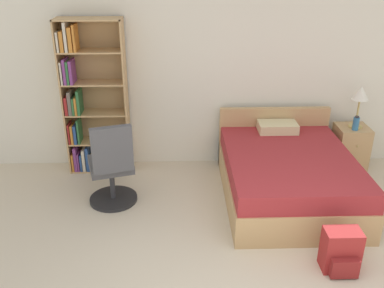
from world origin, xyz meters
TOP-DOWN VIEW (x-y plane):
  - wall_back at (0.00, 3.23)m, footprint 9.00×0.06m
  - bookshelf at (-1.98, 3.03)m, footprint 0.81×0.32m
  - bed at (0.47, 2.22)m, footprint 1.47×1.91m
  - office_chair at (-1.58, 2.09)m, footprint 0.60×0.67m
  - nightstand at (1.50, 2.91)m, footprint 0.41×0.42m
  - table_lamp at (1.52, 2.91)m, footprint 0.22×0.22m
  - water_bottle at (1.48, 2.81)m, footprint 0.08×0.08m
  - backpack_red at (0.68, 0.89)m, footprint 0.34×0.28m

SIDE VIEW (x-z plane):
  - backpack_red at x=0.68m, z-range -0.01..0.41m
  - bed at x=0.47m, z-range -0.12..0.72m
  - nightstand at x=1.50m, z-range 0.00..0.62m
  - office_chair at x=-1.58m, z-range -0.06..1.00m
  - water_bottle at x=1.48m, z-range 0.61..0.80m
  - bookshelf at x=-1.98m, z-range -0.03..1.98m
  - table_lamp at x=1.52m, z-range 0.77..1.32m
  - wall_back at x=0.00m, z-range 0.00..2.60m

